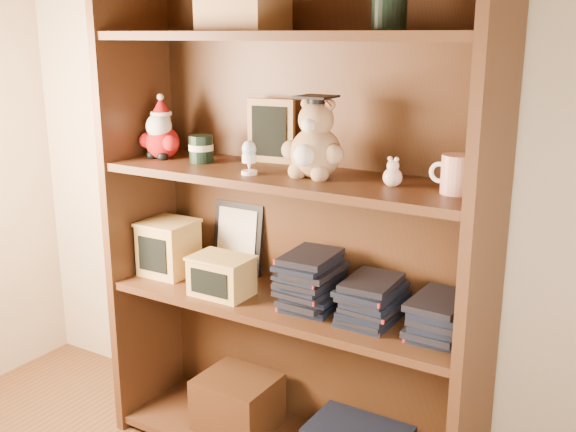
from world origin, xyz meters
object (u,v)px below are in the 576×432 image
Objects in this scene: bookcase at (296,225)px; treats_box at (169,247)px; teacher_mug at (456,174)px; grad_teddy_bear at (315,146)px.

treats_box is at bearing -173.79° from bookcase.
bookcase reaches higher than treats_box.
bookcase is 8.71× the size of treats_box.
treats_box is (-0.47, -0.05, -0.14)m from bookcase.
grad_teddy_bear is at bearing -178.99° from teacher_mug.
bookcase is 6.79× the size of grad_teddy_bear.
teacher_mug is (0.50, -0.05, 0.22)m from bookcase.
treats_box is at bearing -179.95° from teacher_mug.
bookcase reaches higher than grad_teddy_bear.
bookcase is 0.55m from teacher_mug.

